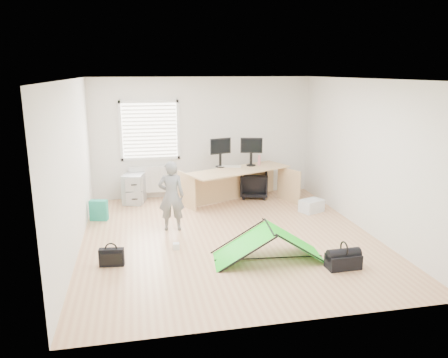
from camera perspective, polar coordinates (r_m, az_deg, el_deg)
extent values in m
plane|color=tan|center=(7.71, 0.60, -7.58)|extent=(5.50, 5.50, 0.00)
cube|color=silver|center=(9.98, -2.72, 5.43)|extent=(5.00, 0.02, 2.70)
cube|color=silver|center=(9.81, -9.68, 6.27)|extent=(1.20, 0.06, 1.20)
cube|color=silver|center=(9.97, -9.41, -0.03)|extent=(1.00, 0.12, 0.60)
cube|color=tan|center=(9.42, 1.96, -1.05)|extent=(2.39, 1.58, 0.78)
cube|color=#A3A5A8|center=(9.76, -11.64, -1.21)|extent=(0.55, 0.64, 0.65)
cube|color=black|center=(9.50, -0.49, 2.95)|extent=(0.50, 0.24, 0.47)
cube|color=black|center=(9.66, 3.55, 3.08)|extent=(0.49, 0.22, 0.46)
cube|color=beige|center=(9.56, 0.77, 1.66)|extent=(0.52, 0.31, 0.02)
cylinder|color=#D07476|center=(9.75, 4.62, 2.48)|extent=(0.08, 0.08, 0.23)
imported|color=black|center=(10.01, 3.93, -0.77)|extent=(0.76, 0.77, 0.57)
imported|color=slate|center=(7.90, -6.90, -2.21)|extent=(0.50, 0.36, 1.29)
cube|color=silver|center=(9.17, 11.36, -3.45)|extent=(0.54, 0.47, 0.25)
cube|color=#1D886F|center=(8.82, -16.04, -3.95)|extent=(0.36, 0.23, 0.40)
cube|color=black|center=(6.80, -14.47, -9.86)|extent=(0.37, 0.16, 0.27)
cube|color=silver|center=(7.23, -6.27, -8.72)|extent=(0.11, 0.11, 0.10)
cube|color=black|center=(6.76, 15.31, -10.32)|extent=(0.50, 0.27, 0.22)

